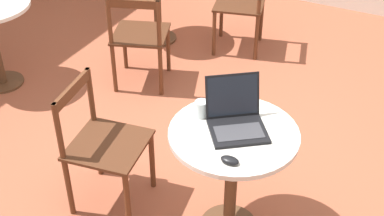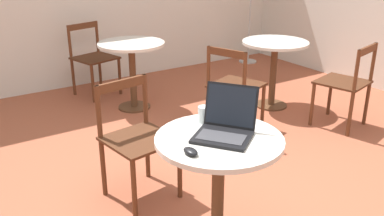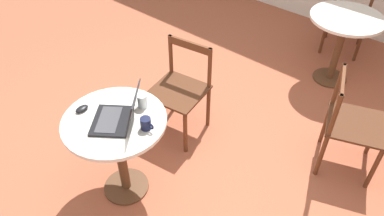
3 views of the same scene
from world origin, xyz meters
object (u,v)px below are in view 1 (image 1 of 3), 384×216
Objects in this scene: laptop at (236,119)px; cafe_table_near at (233,155)px; chair_near_back at (102,145)px; drinking_glass at (201,109)px; mug at (237,100)px; mouse at (230,160)px; chair_mid_left at (139,37)px; chair_mid_front at (244,5)px.

cafe_table_near is at bearing -169.08° from laptop.
chair_near_back reaches higher than drinking_glass.
laptop is (0.17, -0.81, 0.36)m from chair_near_back.
laptop is 0.22m from drinking_glass.
chair_near_back is 7.88× the size of mug.
chair_near_back is at bearing 98.47° from cafe_table_near.
mouse is 0.43m from drinking_glass.
mouse is at bearing -160.85° from mug.
mug is at bearing 19.15° from mouse.
chair_near_back and chair_mid_left have the same top height.
laptop is at bearing -91.37° from drinking_glass.
chair_mid_left is (-1.00, 0.54, 0.00)m from chair_mid_front.
chair_mid_left is 8.62× the size of mouse.
chair_near_back is 1.00× the size of chair_mid_left.
laptop is 4.04× the size of mug.
mug is (0.48, 0.17, 0.03)m from mouse.
chair_mid_front is (2.20, 0.83, -0.14)m from cafe_table_near.
chair_mid_front is 7.88× the size of mug.
laptop is (-2.16, -0.82, 0.36)m from chair_mid_front.
cafe_table_near is at bearing 18.44° from mouse.
mouse is at bearing -159.58° from chair_mid_front.
cafe_table_near is 7.59× the size of mouse.
chair_mid_front is 1.00× the size of chair_mid_left.
laptop is (-1.16, -1.36, 0.36)m from chair_mid_left.
chair_mid_front is at bearing -28.22° from chair_mid_left.
mug is at bearing -38.50° from drinking_glass.
cafe_table_near is at bearing -81.53° from chair_near_back.
laptop reaches higher than chair_mid_front.
laptop is 0.20m from mug.
mouse is (-0.12, -0.90, 0.32)m from chair_near_back.
chair_near_back is 1.43m from chair_mid_left.
mouse is (-0.29, -0.09, -0.04)m from laptop.
cafe_table_near is 0.31m from mouse.
chair_mid_left is (1.20, 1.37, -0.14)m from cafe_table_near.
cafe_table_near is 1.72× the size of laptop.
cafe_table_near is 0.88× the size of chair_near_back.
mouse is at bearing -161.56° from cafe_table_near.
cafe_table_near is at bearing -131.36° from chair_mid_left.
chair_mid_left is 1.65m from mug.
laptop reaches higher than chair_mid_left.
chair_mid_left is at bearing 22.26° from chair_near_back.
drinking_glass is (0.01, 0.22, -0.00)m from laptop.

